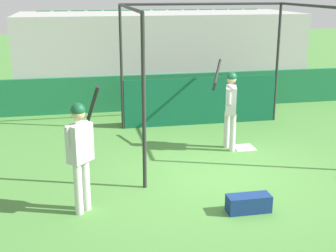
# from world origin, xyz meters

# --- Properties ---
(ground_plane) EXTENTS (60.00, 60.00, 0.00)m
(ground_plane) POSITION_xyz_m (0.00, 0.00, 0.00)
(ground_plane) COLOR #477F38
(outfield_wall) EXTENTS (24.00, 0.12, 1.03)m
(outfield_wall) POSITION_xyz_m (0.00, 5.29, 0.52)
(outfield_wall) COLOR #196038
(outfield_wall) RESTS_ON ground
(bleacher_section) EXTENTS (8.70, 3.20, 2.71)m
(bleacher_section) POSITION_xyz_m (0.00, 6.95, 1.35)
(bleacher_section) COLOR #9E9E99
(bleacher_section) RESTS_ON ground
(batting_cage) EXTENTS (4.15, 3.79, 3.09)m
(batting_cage) POSITION_xyz_m (0.49, 2.87, 1.27)
(batting_cage) COLOR #282828
(batting_cage) RESTS_ON ground
(home_plate) EXTENTS (0.44, 0.44, 0.02)m
(home_plate) POSITION_xyz_m (0.95, 1.50, 0.01)
(home_plate) COLOR white
(home_plate) RESTS_ON ground
(player_batter) EXTENTS (0.60, 1.01, 1.90)m
(player_batter) POSITION_xyz_m (0.59, 1.51, 1.04)
(player_batter) COLOR silver
(player_batter) RESTS_ON ground
(player_waiting) EXTENTS (0.58, 0.72, 2.03)m
(player_waiting) POSITION_xyz_m (-2.65, -0.92, 1.08)
(player_waiting) COLOR silver
(player_waiting) RESTS_ON ground
(equipment_bag) EXTENTS (0.70, 0.28, 0.28)m
(equipment_bag) POSITION_xyz_m (-0.06, -1.44, 0.14)
(equipment_bag) COLOR navy
(equipment_bag) RESTS_ON ground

